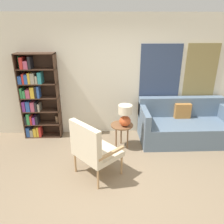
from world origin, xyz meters
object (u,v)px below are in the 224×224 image
object	(u,v)px
bookshelf	(36,98)
couch	(183,126)
armchair	(92,147)
table_lamp	(125,115)
side_table	(122,127)

from	to	relation	value
bookshelf	couch	world-z (taller)	bookshelf
armchair	table_lamp	bearing A→B (deg)	54.95
bookshelf	armchair	xyz separation A→B (m)	(1.31, -1.55, -0.36)
bookshelf	armchair	size ratio (longest dim) A/B	1.86
table_lamp	armchair	bearing A→B (deg)	-125.05
armchair	table_lamp	xyz separation A→B (m)	(0.64, 0.91, 0.19)
couch	table_lamp	distance (m)	1.47
couch	side_table	distance (m)	1.45
couch	side_table	size ratio (longest dim) A/B	3.70
bookshelf	couch	bearing A→B (deg)	-5.26
armchair	table_lamp	size ratio (longest dim) A/B	2.29
bookshelf	table_lamp	xyz separation A→B (m)	(1.95, -0.64, -0.17)
bookshelf	table_lamp	size ratio (longest dim) A/B	4.26
armchair	couch	size ratio (longest dim) A/B	0.53
bookshelf	armchair	distance (m)	2.06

